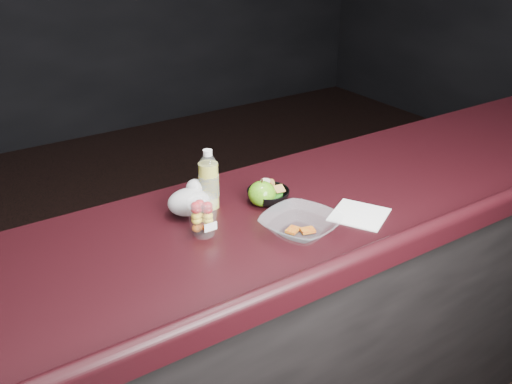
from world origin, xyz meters
TOP-DOWN VIEW (x-y plane):
  - counter at (0.00, 0.30)m, footprint 4.06×0.71m
  - lemonade_bottle at (-0.16, 0.45)m, footprint 0.06×0.06m
  - fruit_cup at (-0.26, 0.31)m, footprint 0.09×0.09m
  - green_apple at (-0.01, 0.37)m, footprint 0.09×0.09m
  - plastic_bag at (-0.23, 0.45)m, footprint 0.14×0.11m
  - snack_bowl at (0.01, 0.38)m, footprint 0.15×0.15m
  - takeout_bowl at (-0.02, 0.16)m, footprint 0.28×0.28m
  - paper_napkin at (0.20, 0.15)m, footprint 0.22×0.22m

SIDE VIEW (x-z plane):
  - counter at x=0.00m, z-range 0.00..1.02m
  - paper_napkin at x=0.20m, z-range 1.02..1.02m
  - snack_bowl at x=0.01m, z-range 1.01..1.08m
  - takeout_bowl at x=-0.02m, z-range 1.02..1.07m
  - green_apple at x=-0.01m, z-range 1.01..1.11m
  - plastic_bag at x=-0.23m, z-range 1.01..1.11m
  - fruit_cup at x=-0.26m, z-range 1.02..1.15m
  - lemonade_bottle at x=-0.16m, z-range 1.00..1.20m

